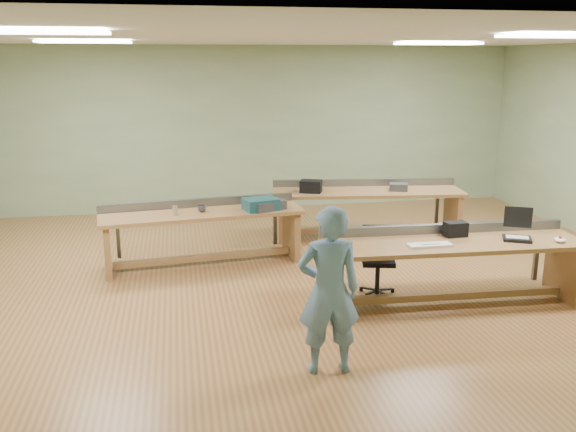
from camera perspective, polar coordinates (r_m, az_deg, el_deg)
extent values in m
plane|color=olive|center=(7.88, 0.17, -5.93)|extent=(10.00, 10.00, 0.00)
plane|color=silver|center=(7.39, 0.19, 16.45)|extent=(10.00, 10.00, 0.00)
cube|color=#92A980|center=(11.41, -3.55, 8.15)|extent=(10.00, 0.04, 3.00)
cube|color=#92A980|center=(3.74, 11.53, -5.18)|extent=(10.00, 0.04, 3.00)
cube|color=white|center=(5.88, -22.50, 15.64)|extent=(1.20, 0.50, 0.03)
cube|color=white|center=(8.84, -18.50, 15.21)|extent=(1.20, 0.50, 0.03)
cube|color=white|center=(6.93, 24.28, 15.12)|extent=(1.20, 0.50, 0.03)
cube|color=white|center=(9.57, 13.86, 15.40)|extent=(1.20, 0.50, 0.03)
cube|color=#9D6E42|center=(7.13, 15.24, -2.51)|extent=(3.00, 0.91, 0.05)
cube|color=#9D6E42|center=(6.83, 4.24, -6.08)|extent=(0.11, 0.69, 0.70)
cube|color=#9D6E42|center=(7.88, 24.38, -4.56)|extent=(0.11, 0.69, 0.70)
cube|color=#9D6E42|center=(7.33, 14.92, -7.19)|extent=(2.67, 0.21, 0.08)
cube|color=#595D61|center=(7.42, 14.22, -1.13)|extent=(2.97, 0.20, 0.11)
cube|color=#9D6E42|center=(8.30, -8.03, 0.24)|extent=(2.79, 1.04, 0.05)
cube|color=#9D6E42|center=(8.31, -16.55, -2.90)|extent=(0.15, 0.63, 0.70)
cube|color=#9D6E42|center=(8.68, 0.31, -1.56)|extent=(0.15, 0.63, 0.70)
cube|color=#9D6E42|center=(8.47, -7.88, -3.86)|extent=(2.42, 0.38, 0.08)
cube|color=#595D61|center=(8.59, -8.39, 1.26)|extent=(2.71, 0.40, 0.11)
cube|color=#9D6E42|center=(9.65, 7.49, 2.25)|extent=(3.04, 1.13, 0.05)
cube|color=#9D6E42|center=(9.57, -0.73, -0.03)|extent=(0.16, 0.70, 0.70)
cube|color=#9D6E42|center=(10.09, 15.15, 0.22)|extent=(0.16, 0.70, 0.70)
cube|color=#9D6E42|center=(9.80, 7.37, -1.32)|extent=(2.66, 0.41, 0.08)
cube|color=#595D61|center=(9.98, 7.12, 3.13)|extent=(2.95, 0.43, 0.11)
imported|color=#6284A0|center=(5.39, 3.84, -6.98)|extent=(0.58, 0.40, 1.55)
cube|color=black|center=(7.39, 20.65, -2.01)|extent=(0.38, 0.36, 0.03)
cube|color=black|center=(7.45, 20.73, -0.10)|extent=(0.28, 0.15, 0.24)
cube|color=silver|center=(6.87, 13.13, -2.67)|extent=(0.48, 0.16, 0.03)
ellipsoid|color=white|center=(7.49, 24.11, -2.04)|extent=(0.16, 0.17, 0.06)
cube|color=black|center=(7.31, 15.39, -1.19)|extent=(0.26, 0.18, 0.17)
cylinder|color=black|center=(7.42, 8.36, -5.75)|extent=(0.05, 0.05, 0.40)
cube|color=black|center=(7.35, 8.42, -4.16)|extent=(0.46, 0.46, 0.05)
cube|color=black|center=(7.45, 8.35, -2.13)|extent=(0.36, 0.13, 0.34)
cylinder|color=black|center=(7.48, 8.31, -6.99)|extent=(0.52, 0.52, 0.05)
cube|color=#153F47|center=(8.32, -2.56, 1.12)|extent=(0.51, 0.43, 0.16)
cube|color=#333335|center=(8.33, -1.91, 1.03)|extent=(0.53, 0.45, 0.12)
imported|color=#333335|center=(8.27, -8.07, 0.68)|extent=(0.11, 0.11, 0.09)
cylinder|color=#B7B7BC|center=(8.15, -10.52, 0.51)|extent=(0.09, 0.09, 0.13)
cube|color=black|center=(9.42, 2.17, 2.80)|extent=(0.39, 0.34, 0.19)
cube|color=#333335|center=(9.70, 10.30, 2.68)|extent=(0.33, 0.29, 0.11)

